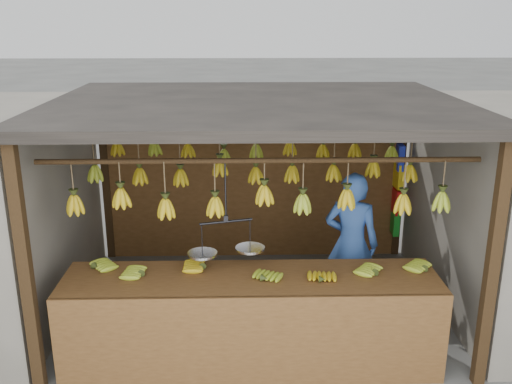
{
  "coord_description": "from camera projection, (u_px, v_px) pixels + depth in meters",
  "views": [
    {
      "loc": [
        -0.15,
        -5.96,
        3.25
      ],
      "look_at": [
        0.0,
        0.3,
        1.3
      ],
      "focal_mm": 40.0,
      "sensor_mm": 36.0,
      "label": 1
    }
  ],
  "objects": [
    {
      "name": "balance_scale",
      "position": [
        226.0,
        246.0,
        5.35
      ],
      "size": [
        0.72,
        0.39,
        0.89
      ],
      "color": "black",
      "rests_on": "ground"
    },
    {
      "name": "hanging_bananas",
      "position": [
        257.0,
        173.0,
        6.18
      ],
      "size": [
        3.61,
        2.25,
        0.39
      ],
      "color": "#B89813",
      "rests_on": "ground"
    },
    {
      "name": "bag_bundles",
      "position": [
        398.0,
        189.0,
        7.69
      ],
      "size": [
        0.08,
        0.26,
        1.26
      ],
      "color": "#1426BF",
      "rests_on": "ground"
    },
    {
      "name": "ground",
      "position": [
        257.0,
        306.0,
        6.66
      ],
      "size": [
        80.0,
        80.0,
        0.0
      ],
      "primitive_type": "plane",
      "color": "#5B5B57"
    },
    {
      "name": "stall",
      "position": [
        256.0,
        134.0,
        6.38
      ],
      "size": [
        4.3,
        3.3,
        2.4
      ],
      "color": "black",
      "rests_on": "ground"
    },
    {
      "name": "counter",
      "position": [
        252.0,
        302.0,
        5.27
      ],
      "size": [
        3.6,
        0.81,
        0.96
      ],
      "color": "brown",
      "rests_on": "ground"
    },
    {
      "name": "vendor",
      "position": [
        351.0,
        244.0,
        6.31
      ],
      "size": [
        0.69,
        0.56,
        1.64
      ],
      "primitive_type": "imported",
      "rotation": [
        0.0,
        0.0,
        2.82
      ],
      "color": "#3359A5",
      "rests_on": "ground"
    }
  ]
}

